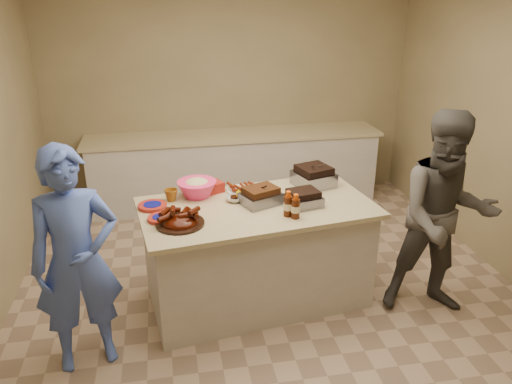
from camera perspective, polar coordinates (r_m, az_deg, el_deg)
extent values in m
cube|color=#47230F|center=(4.12, 0.55, -1.35)|extent=(0.38, 0.34, 0.09)
cube|color=black|center=(4.11, 5.38, -1.54)|extent=(0.32, 0.28, 0.08)
cube|color=gray|center=(4.53, 6.55, 0.75)|extent=(0.39, 0.39, 0.13)
cylinder|color=silver|center=(4.38, -1.46, 0.10)|extent=(0.38, 0.38, 0.05)
cube|color=#F9A21E|center=(4.54, 6.81, 0.80)|extent=(0.29, 0.22, 0.08)
cylinder|color=#3F1808|center=(3.92, 3.64, -2.72)|extent=(0.08, 0.08, 0.21)
cylinder|color=#3F1808|center=(3.89, 4.51, -2.97)|extent=(0.08, 0.08, 0.20)
cylinder|color=#EAC603|center=(4.17, -2.00, -1.08)|extent=(0.05, 0.05, 0.11)
imported|color=silver|center=(4.18, -2.45, -1.06)|extent=(0.15, 0.06, 0.15)
cylinder|color=maroon|center=(4.14, -11.74, -1.75)|extent=(0.26, 0.26, 0.03)
cylinder|color=maroon|center=(3.91, -10.84, -3.18)|extent=(0.23, 0.23, 0.03)
imported|color=brown|center=(4.24, -9.63, -0.99)|extent=(0.12, 0.12, 0.11)
cube|color=maroon|center=(4.37, -4.97, 0.00)|extent=(0.22, 0.20, 0.09)
imported|color=#4A68CD|center=(4.10, -18.26, -17.54)|extent=(0.97, 1.74, 0.39)
imported|color=#54514C|center=(4.67, 19.30, -12.24)|extent=(1.19, 1.86, 0.65)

